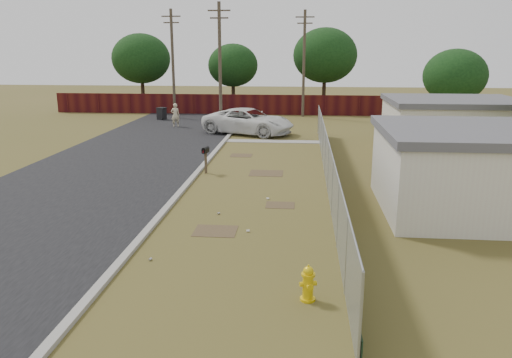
# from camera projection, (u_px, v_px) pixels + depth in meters

# --- Properties ---
(ground) EXTENTS (120.00, 120.00, 0.00)m
(ground) POSITION_uv_depth(u_px,v_px,m) (254.00, 190.00, 21.15)
(ground) COLOR brown
(ground) RESTS_ON ground
(street) EXTENTS (15.10, 60.00, 0.12)m
(street) POSITION_uv_depth(u_px,v_px,m) (154.00, 150.00, 29.50)
(street) COLOR black
(street) RESTS_ON ground
(chainlink_fence) EXTENTS (0.10, 27.06, 2.02)m
(chainlink_fence) POSITION_uv_depth(u_px,v_px,m) (328.00, 168.00, 21.66)
(chainlink_fence) COLOR #96999E
(chainlink_fence) RESTS_ON ground
(privacy_fence) EXTENTS (30.00, 0.12, 1.80)m
(privacy_fence) POSITION_uv_depth(u_px,v_px,m) (215.00, 104.00, 45.54)
(privacy_fence) COLOR #44120E
(privacy_fence) RESTS_ON ground
(utility_poles) EXTENTS (12.60, 8.24, 9.00)m
(utility_poles) POSITION_uv_depth(u_px,v_px,m) (233.00, 63.00, 40.19)
(utility_poles) COLOR brown
(utility_poles) RESTS_ON ground
(houses) EXTENTS (9.30, 17.24, 3.10)m
(houses) POSITION_uv_depth(u_px,v_px,m) (470.00, 144.00, 22.90)
(houses) COLOR beige
(houses) RESTS_ON ground
(horizon_trees) EXTENTS (33.32, 31.94, 7.78)m
(horizon_trees) POSITION_uv_depth(u_px,v_px,m) (290.00, 63.00, 42.59)
(horizon_trees) COLOR #342617
(horizon_trees) RESTS_ON ground
(fire_hydrant) EXTENTS (0.45, 0.45, 0.91)m
(fire_hydrant) POSITION_uv_depth(u_px,v_px,m) (308.00, 284.00, 11.79)
(fire_hydrant) COLOR #DCB80B
(fire_hydrant) RESTS_ON ground
(mailbox) EXTENTS (0.30, 0.57, 1.29)m
(mailbox) POSITION_uv_depth(u_px,v_px,m) (206.00, 152.00, 23.78)
(mailbox) COLOR brown
(mailbox) RESTS_ON ground
(pickup_truck) EXTENTS (7.05, 5.07, 1.78)m
(pickup_truck) POSITION_uv_depth(u_px,v_px,m) (248.00, 121.00, 34.92)
(pickup_truck) COLOR silver
(pickup_truck) RESTS_ON ground
(pedestrian) EXTENTS (0.76, 0.62, 1.80)m
(pedestrian) POSITION_uv_depth(u_px,v_px,m) (175.00, 115.00, 38.10)
(pedestrian) COLOR beige
(pedestrian) RESTS_ON ground
(trash_bin) EXTENTS (0.87, 0.93, 1.03)m
(trash_bin) POSITION_uv_depth(u_px,v_px,m) (162.00, 113.00, 41.96)
(trash_bin) COLOR black
(trash_bin) RESTS_ON ground
(scattered_litter) EXTENTS (3.02, 6.32, 0.07)m
(scattered_litter) POSITION_uv_depth(u_px,v_px,m) (226.00, 223.00, 17.08)
(scattered_litter) COLOR white
(scattered_litter) RESTS_ON ground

